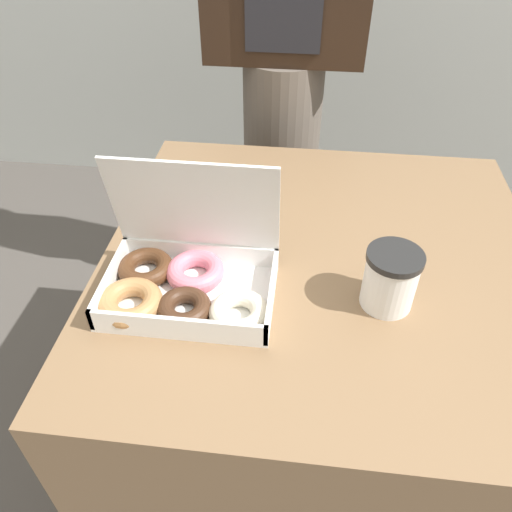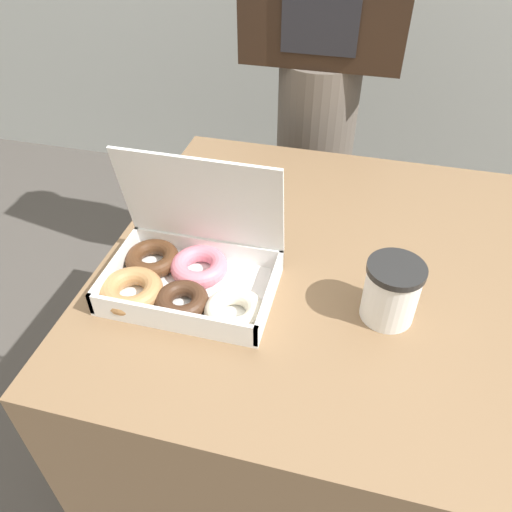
% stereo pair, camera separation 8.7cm
% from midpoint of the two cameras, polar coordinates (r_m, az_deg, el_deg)
% --- Properties ---
extents(ground_plane, '(14.00, 14.00, 0.00)m').
position_cam_midpoint_polar(ground_plane, '(1.63, 7.32, -21.48)').
color(ground_plane, '#4C4742').
extents(table, '(0.90, 0.89, 0.77)m').
position_cam_midpoint_polar(table, '(1.31, 8.76, -13.51)').
color(table, brown).
rests_on(table, ground_plane).
extents(donut_box, '(0.33, 0.24, 0.25)m').
position_cam_midpoint_polar(donut_box, '(0.93, -5.64, -2.20)').
color(donut_box, white).
rests_on(donut_box, table).
extents(coffee_cup, '(0.10, 0.10, 0.12)m').
position_cam_midpoint_polar(coffee_cup, '(0.90, 17.92, -4.00)').
color(coffee_cup, white).
rests_on(coffee_cup, table).
extents(person_customer, '(0.45, 0.25, 1.73)m').
position_cam_midpoint_polar(person_customer, '(1.58, 9.22, 21.19)').
color(person_customer, '#665B51').
rests_on(person_customer, ground_plane).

